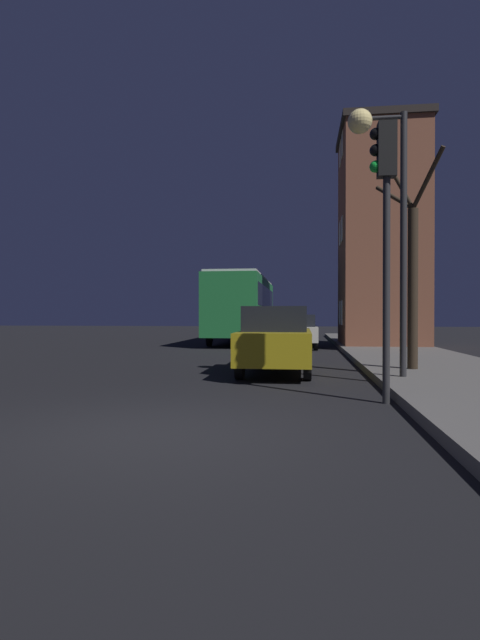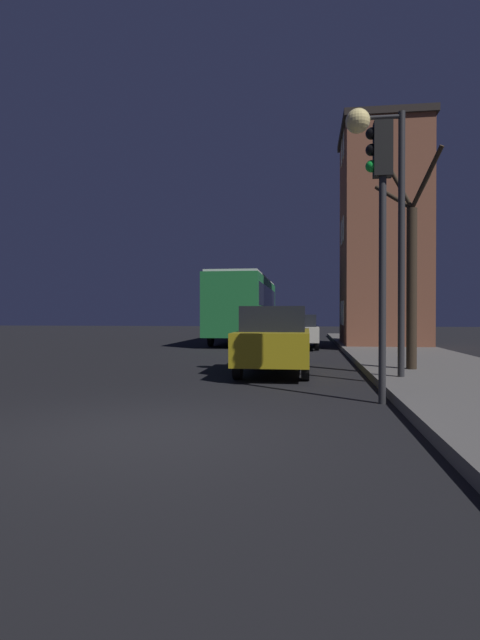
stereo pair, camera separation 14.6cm
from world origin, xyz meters
The scene contains 8 objects.
ground_plane centered at (0.00, 0.00, 0.00)m, with size 120.00×120.00×0.00m, color black.
brick_building centered at (5.40, 17.23, 5.08)m, with size 3.76×4.79×9.78m.
streetlamp centered at (3.49, 4.83, 4.45)m, with size 1.23×0.52×5.66m.
traffic_light centered at (3.23, 2.50, 3.32)m, with size 0.43×0.24×4.65m.
bare_tree centered at (4.50, 6.45, 2.63)m, with size 1.34×1.83×5.17m.
bus centered at (-1.31, 20.75, 2.08)m, with size 2.54×11.27×3.48m.
car_near_lane centered at (1.23, 6.71, 0.87)m, with size 1.71×4.65×1.68m.
car_mid_lane centered at (1.60, 16.45, 0.80)m, with size 1.81×4.74×1.49m.
Camera 1 is at (1.89, -6.00, 1.47)m, focal length 28.00 mm.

